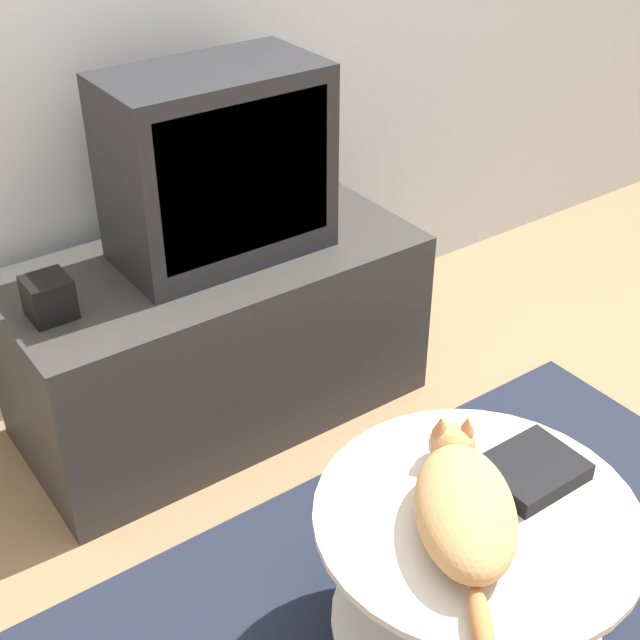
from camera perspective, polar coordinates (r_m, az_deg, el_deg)
name	(u,v)px	position (r m, az deg, el deg)	size (l,w,h in m)	color
ground_plane	(469,617)	(2.31, 9.52, -18.22)	(12.00, 12.00, 0.00)	#93704C
rug	(469,614)	(2.31, 9.54, -18.06)	(1.91, 1.21, 0.02)	#1E2333
tv_stand	(218,337)	(2.72, -6.57, -1.08)	(1.21, 0.57, 0.55)	#33302D
tv	(217,165)	(2.49, -6.61, 9.82)	(0.59, 0.33, 0.53)	#232326
speaker	(49,298)	(2.36, -16.97, 1.38)	(0.11, 0.11, 0.11)	black
coffee_table	(471,569)	(2.01, 9.62, -15.42)	(0.68, 0.68, 0.45)	#B2B2B7
dvd_box	(531,470)	(1.98, 13.37, -9.31)	(0.21, 0.17, 0.04)	black
cat	(464,505)	(1.81, 9.20, -11.63)	(0.40, 0.50, 0.13)	tan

